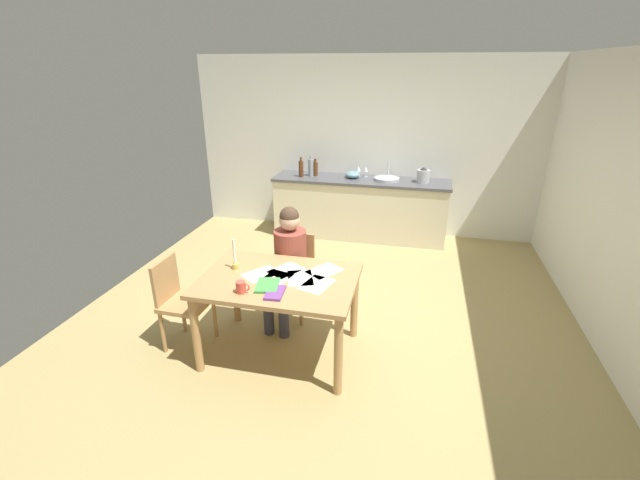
{
  "coord_description": "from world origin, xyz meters",
  "views": [
    {
      "loc": [
        0.8,
        -3.8,
        2.44
      ],
      "look_at": [
        -0.07,
        -0.07,
        0.85
      ],
      "focal_mm": 23.67,
      "sensor_mm": 36.0,
      "label": 1
    }
  ],
  "objects_px": {
    "bottle_vinegar": "(311,167)",
    "wine_glass_near_sink": "(366,169)",
    "stovetop_kettle": "(423,176)",
    "dining_table": "(279,289)",
    "coffee_mug": "(241,287)",
    "bottle_wine_red": "(315,168)",
    "mixing_bowl": "(353,175)",
    "person_seated": "(288,259)",
    "book_cookery": "(268,285)",
    "candlestick": "(235,261)",
    "chair_side_empty": "(180,299)",
    "wine_glass_by_kettle": "(358,169)",
    "bottle_oil": "(301,168)",
    "sink_unit": "(387,179)",
    "chair_at_table": "(294,271)",
    "book_magazine": "(275,293)"
  },
  "relations": [
    {
      "from": "person_seated",
      "to": "stovetop_kettle",
      "type": "distance_m",
      "value": 2.77
    },
    {
      "from": "coffee_mug",
      "to": "bottle_oil",
      "type": "height_order",
      "value": "bottle_oil"
    },
    {
      "from": "stovetop_kettle",
      "to": "wine_glass_near_sink",
      "type": "distance_m",
      "value": 0.85
    },
    {
      "from": "sink_unit",
      "to": "bottle_vinegar",
      "type": "bearing_deg",
      "value": 179.96
    },
    {
      "from": "bottle_oil",
      "to": "wine_glass_near_sink",
      "type": "height_order",
      "value": "bottle_oil"
    },
    {
      "from": "person_seated",
      "to": "bottle_vinegar",
      "type": "relative_size",
      "value": 3.82
    },
    {
      "from": "candlestick",
      "to": "stovetop_kettle",
      "type": "bearing_deg",
      "value": 61.42
    },
    {
      "from": "coffee_mug",
      "to": "candlestick",
      "type": "xyz_separation_m",
      "value": [
        -0.22,
        0.39,
        0.03
      ]
    },
    {
      "from": "bottle_wine_red",
      "to": "mixing_bowl",
      "type": "bearing_deg",
      "value": -1.64
    },
    {
      "from": "candlestick",
      "to": "mixing_bowl",
      "type": "bearing_deg",
      "value": 78.9
    },
    {
      "from": "sink_unit",
      "to": "wine_glass_near_sink",
      "type": "bearing_deg",
      "value": 156.12
    },
    {
      "from": "chair_side_empty",
      "to": "bottle_vinegar",
      "type": "distance_m",
      "value": 3.18
    },
    {
      "from": "book_cookery",
      "to": "mixing_bowl",
      "type": "height_order",
      "value": "mixing_bowl"
    },
    {
      "from": "chair_side_empty",
      "to": "bottle_oil",
      "type": "relative_size",
      "value": 2.89
    },
    {
      "from": "chair_at_table",
      "to": "book_magazine",
      "type": "height_order",
      "value": "chair_at_table"
    },
    {
      "from": "dining_table",
      "to": "coffee_mug",
      "type": "bearing_deg",
      "value": -124.93
    },
    {
      "from": "book_magazine",
      "to": "bottle_oil",
      "type": "relative_size",
      "value": 0.79
    },
    {
      "from": "candlestick",
      "to": "bottle_wine_red",
      "type": "xyz_separation_m",
      "value": [
        0.01,
        2.96,
        0.17
      ]
    },
    {
      "from": "person_seated",
      "to": "wine_glass_near_sink",
      "type": "height_order",
      "value": "person_seated"
    },
    {
      "from": "person_seated",
      "to": "chair_side_empty",
      "type": "bearing_deg",
      "value": -142.78
    },
    {
      "from": "mixing_bowl",
      "to": "wine_glass_by_kettle",
      "type": "relative_size",
      "value": 1.41
    },
    {
      "from": "bottle_oil",
      "to": "stovetop_kettle",
      "type": "height_order",
      "value": "bottle_oil"
    },
    {
      "from": "bottle_vinegar",
      "to": "wine_glass_near_sink",
      "type": "height_order",
      "value": "bottle_vinegar"
    },
    {
      "from": "chair_at_table",
      "to": "candlestick",
      "type": "xyz_separation_m",
      "value": [
        -0.35,
        -0.62,
        0.36
      ]
    },
    {
      "from": "bottle_wine_red",
      "to": "bottle_oil",
      "type": "bearing_deg",
      "value": -147.82
    },
    {
      "from": "dining_table",
      "to": "person_seated",
      "type": "xyz_separation_m",
      "value": [
        -0.09,
        0.56,
        0.02
      ]
    },
    {
      "from": "chair_side_empty",
      "to": "wine_glass_by_kettle",
      "type": "bearing_deg",
      "value": 70.61
    },
    {
      "from": "dining_table",
      "to": "bottle_vinegar",
      "type": "height_order",
      "value": "bottle_vinegar"
    },
    {
      "from": "coffee_mug",
      "to": "bottle_oil",
      "type": "relative_size",
      "value": 0.39
    },
    {
      "from": "dining_table",
      "to": "book_cookery",
      "type": "bearing_deg",
      "value": -104.49
    },
    {
      "from": "bottle_wine_red",
      "to": "wine_glass_near_sink",
      "type": "distance_m",
      "value": 0.76
    },
    {
      "from": "bottle_vinegar",
      "to": "mixing_bowl",
      "type": "distance_m",
      "value": 0.64
    },
    {
      "from": "chair_side_empty",
      "to": "book_cookery",
      "type": "relative_size",
      "value": 3.45
    },
    {
      "from": "bottle_wine_red",
      "to": "coffee_mug",
      "type": "bearing_deg",
      "value": -86.32
    },
    {
      "from": "person_seated",
      "to": "bottle_oil",
      "type": "bearing_deg",
      "value": 102.38
    },
    {
      "from": "person_seated",
      "to": "mixing_bowl",
      "type": "xyz_separation_m",
      "value": [
        0.24,
        2.48,
        0.27
      ]
    },
    {
      "from": "dining_table",
      "to": "bottle_wine_red",
      "type": "relative_size",
      "value": 5.21
    },
    {
      "from": "coffee_mug",
      "to": "book_magazine",
      "type": "bearing_deg",
      "value": 8.51
    },
    {
      "from": "sink_unit",
      "to": "wine_glass_by_kettle",
      "type": "relative_size",
      "value": 2.34
    },
    {
      "from": "book_cookery",
      "to": "chair_side_empty",
      "type": "bearing_deg",
      "value": 163.7
    },
    {
      "from": "chair_at_table",
      "to": "coffee_mug",
      "type": "height_order",
      "value": "same"
    },
    {
      "from": "bottle_wine_red",
      "to": "stovetop_kettle",
      "type": "xyz_separation_m",
      "value": [
        1.59,
        -0.04,
        -0.01
      ]
    },
    {
      "from": "chair_at_table",
      "to": "mixing_bowl",
      "type": "bearing_deg",
      "value": 84.52
    },
    {
      "from": "chair_side_empty",
      "to": "bottle_wine_red",
      "type": "height_order",
      "value": "bottle_wine_red"
    },
    {
      "from": "mixing_bowl",
      "to": "wine_glass_by_kettle",
      "type": "distance_m",
      "value": 0.15
    },
    {
      "from": "chair_at_table",
      "to": "coffee_mug",
      "type": "distance_m",
      "value": 1.07
    },
    {
      "from": "person_seated",
      "to": "bottle_wine_red",
      "type": "xyz_separation_m",
      "value": [
        -0.33,
        2.5,
        0.33
      ]
    },
    {
      "from": "person_seated",
      "to": "stovetop_kettle",
      "type": "xyz_separation_m",
      "value": [
        1.25,
        2.46,
        0.32
      ]
    },
    {
      "from": "dining_table",
      "to": "wine_glass_by_kettle",
      "type": "xyz_separation_m",
      "value": [
        0.21,
        3.16,
        0.35
      ]
    },
    {
      "from": "chair_side_empty",
      "to": "book_magazine",
      "type": "distance_m",
      "value": 1.04
    }
  ]
}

